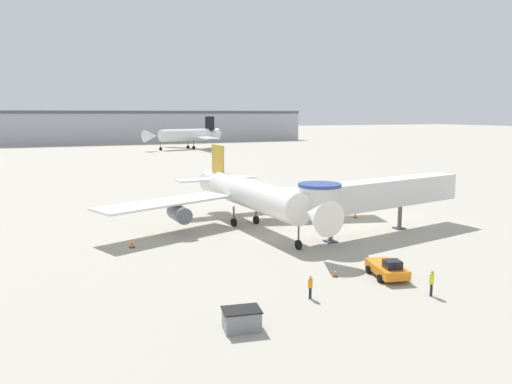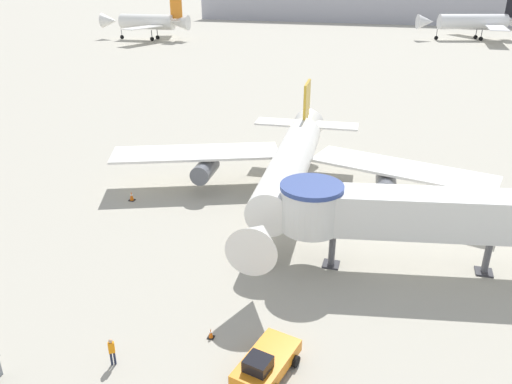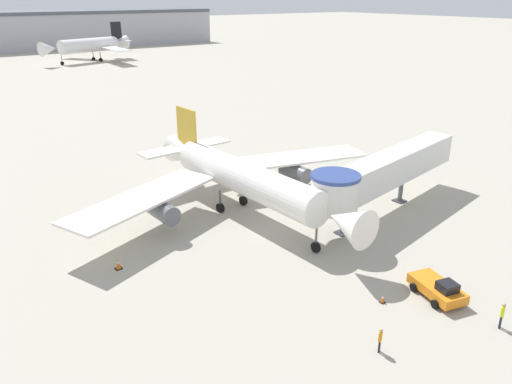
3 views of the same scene
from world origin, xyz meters
name	(u,v)px [view 2 (image 2 of 3)]	position (x,y,z in m)	size (l,w,h in m)	color
ground_plane	(277,229)	(0.00, 0.00, 0.00)	(800.00, 800.00, 0.00)	#A8A393
main_airplane	(291,164)	(-0.02, 4.77, 3.64)	(33.45, 26.59, 8.54)	white
jet_bridge	(425,213)	(10.35, -2.82, 4.20)	(21.24, 7.00, 5.88)	silver
pushback_tug_orange	(266,363)	(3.18, -14.77, 0.70)	(2.90, 4.34, 1.59)	orange
traffic_cone_starboard_wing	(459,221)	(13.51, 4.69, 0.36)	(0.45, 0.45, 0.75)	black
traffic_cone_near_nose	(211,333)	(-0.39, -13.04, 0.29)	(0.37, 0.37, 0.61)	black
traffic_cone_port_wing	(132,196)	(-13.37, 1.59, 0.40)	(0.51, 0.51, 0.84)	black
ground_crew_wing_walker	(112,350)	(-4.41, -16.32, 0.93)	(0.36, 0.31, 1.62)	#1E2338
background_jet_black_tail	(475,22)	(25.52, 125.34, 4.92)	(29.32, 32.47, 11.26)	white
background_jet_orange_tail	(149,22)	(-62.29, 99.53, 4.90)	(26.36, 28.38, 11.18)	white
terminal_building	(414,3)	(8.73, 175.00, 6.72)	(162.15, 22.98, 13.42)	#A8A8B2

